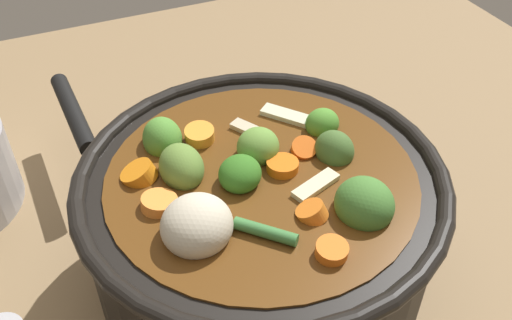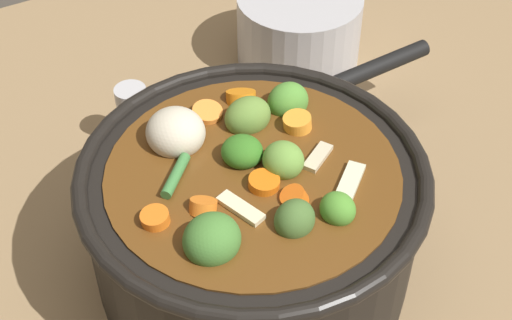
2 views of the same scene
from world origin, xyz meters
The scene contains 2 objects.
ground_plane centered at (0.00, 0.00, 0.00)m, with size 1.10×1.10×0.00m, color #8C704C.
cooking_pot centered at (0.00, 0.00, 0.07)m, with size 0.30×0.30×0.15m.
Camera 1 is at (0.14, 0.30, 0.42)m, focal length 40.27 mm.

